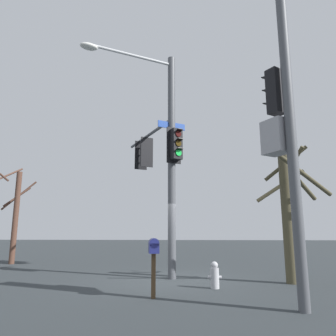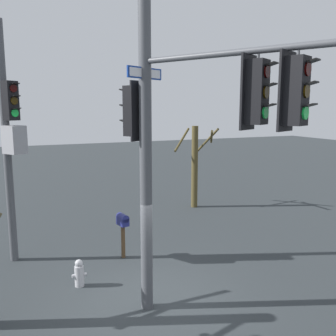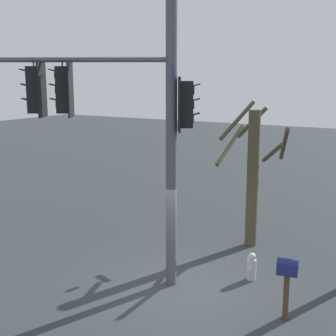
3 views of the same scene
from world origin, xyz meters
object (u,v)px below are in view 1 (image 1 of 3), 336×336
object	(u,v)px
fire_hydrant	(215,276)
mailbox	(154,251)
bare_tree_across_street	(15,211)
bare_tree_behind_pole	(289,206)

from	to	relation	value
fire_hydrant	mailbox	world-z (taller)	mailbox
fire_hydrant	bare_tree_across_street	distance (m)	11.17
mailbox	bare_tree_behind_pole	xyz separation A→B (m)	(-4.09, -2.31, 1.25)
mailbox	bare_tree_across_street	distance (m)	10.64
bare_tree_across_street	fire_hydrant	bearing A→B (deg)	147.05
fire_hydrant	mailbox	size ratio (longest dim) A/B	0.52
fire_hydrant	bare_tree_behind_pole	bearing A→B (deg)	-159.20
fire_hydrant	bare_tree_across_street	xyz separation A→B (m)	(9.20, -5.96, 2.17)
mailbox	bare_tree_across_street	size ratio (longest dim) A/B	0.29
fire_hydrant	mailbox	bearing A→B (deg)	40.41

